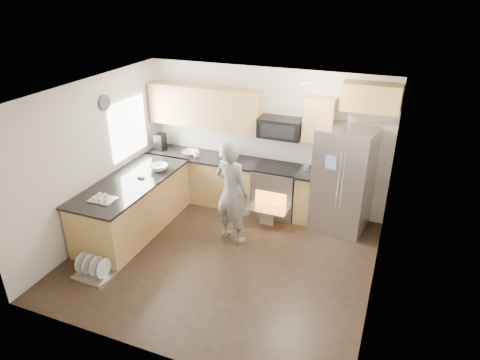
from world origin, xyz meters
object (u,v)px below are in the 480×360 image
at_px(stove_range, 277,179).
at_px(refrigerator, 343,180).
at_px(person, 232,192).
at_px(dish_rack, 94,270).

distance_m(stove_range, refrigerator, 1.20).
distance_m(stove_range, person, 1.20).
xyz_separation_m(stove_range, person, (-0.41, -1.12, 0.19)).
height_order(stove_range, person, stove_range).
height_order(refrigerator, person, refrigerator).
bearing_deg(person, refrigerator, -130.29).
relative_size(stove_range, person, 1.03).
bearing_deg(person, dish_rack, 63.98).
xyz_separation_m(refrigerator, person, (-1.58, -1.04, -0.04)).
distance_m(stove_range, dish_rack, 3.43).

